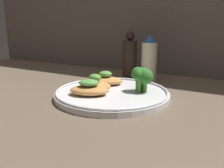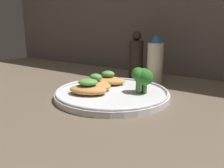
{
  "view_description": "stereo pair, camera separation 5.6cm",
  "coord_description": "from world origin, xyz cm",
  "px_view_note": "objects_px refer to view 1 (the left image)",
  "views": [
    {
      "loc": [
        26.69,
        -47.21,
        17.13
      ],
      "look_at": [
        0.0,
        0.0,
        3.4
      ],
      "focal_mm": 35.0,
      "sensor_mm": 36.0,
      "label": 1
    },
    {
      "loc": [
        31.4,
        -44.22,
        17.13
      ],
      "look_at": [
        0.0,
        0.0,
        3.4
      ],
      "focal_mm": 35.0,
      "sensor_mm": 36.0,
      "label": 2
    }
  ],
  "objects_px": {
    "plate": "(112,93)",
    "pepper_grinder": "(130,58)",
    "sauce_bottle": "(149,59)",
    "broccoli_bunch": "(142,76)"
  },
  "relations": [
    {
      "from": "plate",
      "to": "pepper_grinder",
      "type": "distance_m",
      "value": 0.23
    },
    {
      "from": "pepper_grinder",
      "to": "plate",
      "type": "bearing_deg",
      "value": -76.77
    },
    {
      "from": "broccoli_bunch",
      "to": "sauce_bottle",
      "type": "distance_m",
      "value": 0.19
    },
    {
      "from": "plate",
      "to": "pepper_grinder",
      "type": "height_order",
      "value": "pepper_grinder"
    },
    {
      "from": "pepper_grinder",
      "to": "sauce_bottle",
      "type": "bearing_deg",
      "value": 0.0
    },
    {
      "from": "plate",
      "to": "broccoli_bunch",
      "type": "bearing_deg",
      "value": 26.23
    },
    {
      "from": "broccoli_bunch",
      "to": "pepper_grinder",
      "type": "distance_m",
      "value": 0.21
    },
    {
      "from": "plate",
      "to": "sauce_bottle",
      "type": "bearing_deg",
      "value": 84.47
    },
    {
      "from": "broccoli_bunch",
      "to": "sauce_bottle",
      "type": "height_order",
      "value": "sauce_bottle"
    },
    {
      "from": "sauce_bottle",
      "to": "pepper_grinder",
      "type": "bearing_deg",
      "value": 180.0
    }
  ]
}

